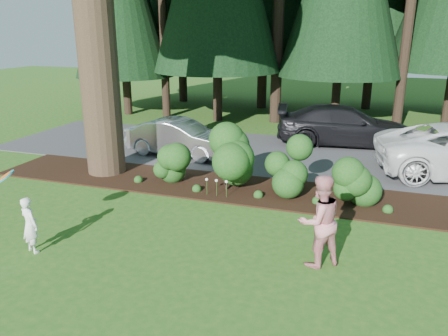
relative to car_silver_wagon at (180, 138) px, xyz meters
name	(u,v)px	position (x,y,z in m)	size (l,w,h in m)	color
ground	(195,234)	(3.08, -6.10, -0.72)	(80.00, 80.00, 0.00)	#215418
mulch_bed	(235,188)	(3.08, -2.85, -0.69)	(16.00, 2.50, 0.05)	black
driveway	(267,153)	(3.08, 1.40, -0.70)	(22.00, 6.00, 0.03)	#38383A
shrub_row	(259,167)	(3.85, -2.96, 0.09)	(6.53, 1.60, 1.61)	#154616
lily_cluster	(217,181)	(2.78, -3.70, -0.22)	(0.69, 0.09, 0.57)	#154616
car_silver_wagon	(180,138)	(0.00, 0.00, 0.00)	(1.46, 4.17, 1.38)	silver
car_dark_suv	(344,126)	(5.84, 3.70, 0.12)	(2.26, 5.56, 1.61)	black
child	(30,225)	(0.03, -8.02, -0.08)	(0.46, 0.30, 1.27)	white
adult	(319,221)	(6.00, -6.59, 0.25)	(0.94, 0.74, 1.94)	red
frisbee	(4,177)	(-0.51, -7.97, 0.94)	(0.50, 0.47, 0.37)	teal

